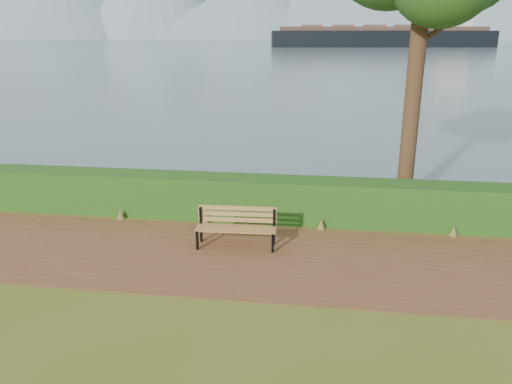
# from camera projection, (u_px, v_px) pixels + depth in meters

# --- Properties ---
(ground) EXTENTS (140.00, 140.00, 0.00)m
(ground) POSITION_uv_depth(u_px,v_px,m) (236.00, 264.00, 9.68)
(ground) COLOR #4E5E1A
(ground) RESTS_ON ground
(path) EXTENTS (40.00, 3.40, 0.01)m
(path) POSITION_uv_depth(u_px,v_px,m) (239.00, 257.00, 9.96)
(path) COLOR brown
(path) RESTS_ON ground
(hedge) EXTENTS (32.00, 0.85, 1.00)m
(hedge) POSITION_uv_depth(u_px,v_px,m) (255.00, 198.00, 11.98)
(hedge) COLOR #1B4212
(hedge) RESTS_ON ground
(water) EXTENTS (700.00, 510.00, 0.00)m
(water) POSITION_uv_depth(u_px,v_px,m) (326.00, 42.00, 254.97)
(water) COLOR #3F5566
(water) RESTS_ON ground
(mountains) EXTENTS (585.00, 190.00, 70.00)m
(mountains) POSITION_uv_depth(u_px,v_px,m) (317.00, 2.00, 385.58)
(mountains) COLOR gray
(mountains) RESTS_ON ground
(bench) EXTENTS (1.69, 0.56, 0.83)m
(bench) POSITION_uv_depth(u_px,v_px,m) (236.00, 224.00, 10.38)
(bench) COLOR black
(bench) RESTS_ON ground
(cargo_ship) EXTENTS (72.57, 21.71, 21.77)m
(cargo_ship) POSITION_uv_depth(u_px,v_px,m) (389.00, 37.00, 162.79)
(cargo_ship) COLOR black
(cargo_ship) RESTS_ON ground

